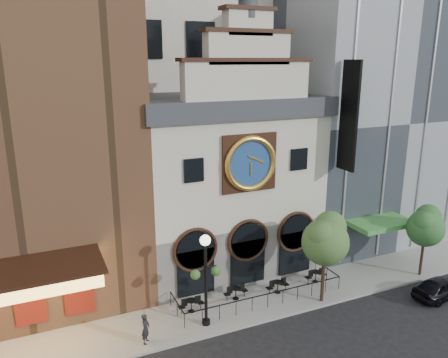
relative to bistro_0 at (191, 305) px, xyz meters
The scene contains 15 objects.
ground 5.15m from the bistro_0, 30.80° to the right, with size 120.00×120.00×0.00m, color black.
sidewalk 4.43m from the bistro_0, ahead, with size 44.00×5.00×0.15m, color gray.
clock_building 9.13m from the bistro_0, 49.84° to the left, with size 12.60×8.78×18.65m.
theater_building 16.48m from the bistro_0, 139.54° to the left, with size 14.00×15.60×25.00m.
retail_building 21.15m from the bistro_0, 22.97° to the left, with size 14.00×14.40×20.00m.
cafe_railing 4.39m from the bistro_0, ahead, with size 10.60×2.60×0.90m, color black, non-canonical shape.
bistro_0 is the anchor object (origin of this frame).
bistro_1 3.05m from the bistro_0, ahead, with size 1.58×0.68×0.90m.
bistro_2 5.83m from the bistro_0, ahead, with size 1.58×0.68×0.90m.
bistro_3 8.89m from the bistro_0, ahead, with size 1.58×0.68×0.90m.
car_right 15.85m from the bistro_0, 17.03° to the right, with size 1.63×4.04×1.38m, color black.
pedestrian 3.68m from the bistro_0, 150.34° to the right, with size 0.61×0.40×1.67m, color black.
lamppost 3.31m from the bistro_0, 77.84° to the right, with size 1.74×0.62×5.43m.
tree_left 8.95m from the bistro_0, 14.86° to the right, with size 2.95×2.84×5.68m.
tree_right 16.64m from the bistro_0, ahead, with size 2.59×2.49×4.98m.
Camera 1 is at (-11.92, -19.16, 14.62)m, focal length 35.00 mm.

